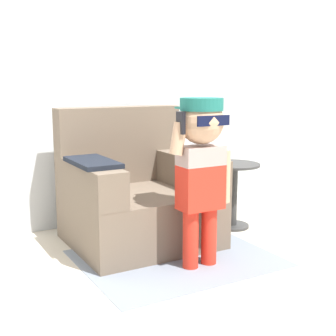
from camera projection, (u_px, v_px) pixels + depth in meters
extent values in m
plane|color=beige|center=(110.00, 248.00, 3.28)|extent=(10.00, 10.00, 0.00)
cube|color=silver|center=(74.00, 62.00, 3.59)|extent=(10.00, 0.05, 2.60)
cube|color=#6B5B4C|center=(140.00, 217.00, 3.36)|extent=(0.96, 0.88, 0.38)
cube|color=#6B5B4C|center=(119.00, 145.00, 3.57)|extent=(0.96, 0.17, 0.58)
cube|color=#6B5B4C|center=(93.00, 182.00, 3.04)|extent=(0.20, 0.71, 0.24)
cube|color=#6B5B4C|center=(192.00, 171.00, 3.41)|extent=(0.20, 0.71, 0.24)
cube|color=black|center=(92.00, 162.00, 3.02)|extent=(0.24, 0.48, 0.03)
cylinder|color=red|center=(191.00, 239.00, 2.90)|extent=(0.10, 0.10, 0.37)
cylinder|color=red|center=(209.00, 236.00, 2.96)|extent=(0.10, 0.10, 0.37)
cube|color=red|center=(201.00, 187.00, 2.87)|extent=(0.28, 0.16, 0.28)
cube|color=#B29993|center=(201.00, 155.00, 2.84)|extent=(0.28, 0.16, 0.12)
sphere|color=tan|center=(201.00, 121.00, 2.80)|extent=(0.28, 0.28, 0.28)
cylinder|color=#1E7066|center=(202.00, 104.00, 2.78)|extent=(0.26, 0.26, 0.08)
cube|color=#1E7066|center=(190.00, 108.00, 2.89)|extent=(0.16, 0.12, 0.01)
cube|color=#0F1433|center=(214.00, 121.00, 2.69)|extent=(0.22, 0.01, 0.06)
cylinder|color=tan|center=(224.00, 176.00, 2.95)|extent=(0.08, 0.08, 0.33)
cylinder|color=tan|center=(178.00, 139.00, 2.74)|extent=(0.11, 0.08, 0.20)
cube|color=black|center=(181.00, 123.00, 2.70)|extent=(0.02, 0.07, 0.13)
cylinder|color=#333333|center=(232.00, 226.00, 3.75)|extent=(0.27, 0.27, 0.02)
cylinder|color=#333333|center=(233.00, 197.00, 3.71)|extent=(0.08, 0.08, 0.50)
cylinder|color=#333333|center=(233.00, 165.00, 3.66)|extent=(0.42, 0.42, 0.02)
cube|color=gray|center=(176.00, 258.00, 3.08)|extent=(1.23, 0.99, 0.01)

